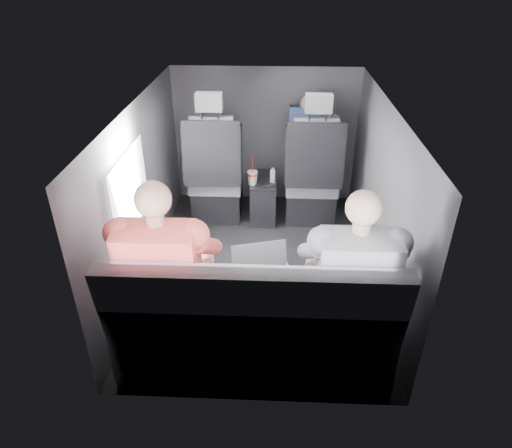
{
  "coord_description": "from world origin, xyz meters",
  "views": [
    {
      "loc": [
        0.1,
        -3.06,
        2.23
      ],
      "look_at": [
        -0.03,
        -0.05,
        0.45
      ],
      "focal_mm": 32.0,
      "sensor_mm": 36.0,
      "label": 1
    }
  ],
  "objects_px": {
    "passenger_front_right": "(308,138)",
    "passenger_rear_left": "(168,273)",
    "laptop_silver": "(260,262)",
    "front_seat_left": "(216,180)",
    "rear_bench": "(254,332)",
    "laptop_black": "(348,258)",
    "center_console": "(263,198)",
    "laptop_white": "(164,262)",
    "soda_cup": "(252,177)",
    "front_seat_right": "(311,182)",
    "water_bottle": "(273,176)",
    "passenger_rear_right": "(350,280)"
  },
  "relations": [
    {
      "from": "water_bottle",
      "to": "laptop_white",
      "type": "distance_m",
      "value": 1.76
    },
    {
      "from": "laptop_black",
      "to": "center_console",
      "type": "bearing_deg",
      "value": 109.15
    },
    {
      "from": "front_seat_right",
      "to": "rear_bench",
      "type": "xyz_separation_m",
      "value": [
        -0.45,
        -1.9,
        -0.09
      ]
    },
    {
      "from": "laptop_white",
      "to": "passenger_rear_right",
      "type": "distance_m",
      "value": 1.11
    },
    {
      "from": "passenger_rear_left",
      "to": "passenger_rear_right",
      "type": "height_order",
      "value": "passenger_rear_left"
    },
    {
      "from": "laptop_silver",
      "to": "passenger_rear_right",
      "type": "xyz_separation_m",
      "value": [
        0.52,
        -0.16,
        0.01
      ]
    },
    {
      "from": "front_seat_left",
      "to": "rear_bench",
      "type": "height_order",
      "value": "front_seat_left"
    },
    {
      "from": "front_seat_right",
      "to": "passenger_rear_right",
      "type": "xyz_separation_m",
      "value": [
        0.09,
        -1.81,
        0.24
      ]
    },
    {
      "from": "laptop_silver",
      "to": "passenger_front_right",
      "type": "distance_m",
      "value": 1.94
    },
    {
      "from": "laptop_black",
      "to": "passenger_rear_left",
      "type": "distance_m",
      "value": 1.09
    },
    {
      "from": "laptop_silver",
      "to": "passenger_front_right",
      "type": "relative_size",
      "value": 0.52
    },
    {
      "from": "laptop_silver",
      "to": "laptop_black",
      "type": "bearing_deg",
      "value": 6.22
    },
    {
      "from": "front_seat_right",
      "to": "passenger_rear_right",
      "type": "height_order",
      "value": "front_seat_right"
    },
    {
      "from": "laptop_silver",
      "to": "passenger_rear_left",
      "type": "distance_m",
      "value": 0.55
    },
    {
      "from": "laptop_white",
      "to": "laptop_black",
      "type": "xyz_separation_m",
      "value": [
        1.12,
        0.08,
        0.0
      ]
    },
    {
      "from": "soda_cup",
      "to": "water_bottle",
      "type": "height_order",
      "value": "soda_cup"
    },
    {
      "from": "center_console",
      "to": "laptop_black",
      "type": "relative_size",
      "value": 1.28
    },
    {
      "from": "laptop_white",
      "to": "laptop_silver",
      "type": "relative_size",
      "value": 0.86
    },
    {
      "from": "soda_cup",
      "to": "passenger_rear_right",
      "type": "bearing_deg",
      "value": -69.52
    },
    {
      "from": "soda_cup",
      "to": "passenger_front_right",
      "type": "distance_m",
      "value": 0.67
    },
    {
      "from": "front_seat_right",
      "to": "laptop_white",
      "type": "bearing_deg",
      "value": -121.04
    },
    {
      "from": "water_bottle",
      "to": "laptop_white",
      "type": "height_order",
      "value": "laptop_white"
    },
    {
      "from": "laptop_silver",
      "to": "laptop_white",
      "type": "bearing_deg",
      "value": -177.56
    },
    {
      "from": "center_console",
      "to": "rear_bench",
      "type": "bearing_deg",
      "value": -90.0
    },
    {
      "from": "front_seat_left",
      "to": "passenger_rear_left",
      "type": "bearing_deg",
      "value": -91.55
    },
    {
      "from": "passenger_front_right",
      "to": "passenger_rear_left",
      "type": "bearing_deg",
      "value": -113.76
    },
    {
      "from": "center_console",
      "to": "laptop_black",
      "type": "xyz_separation_m",
      "value": [
        0.56,
        -1.62,
        0.43
      ]
    },
    {
      "from": "water_bottle",
      "to": "passenger_rear_right",
      "type": "xyz_separation_m",
      "value": [
        0.46,
        -1.77,
        0.17
      ]
    },
    {
      "from": "water_bottle",
      "to": "laptop_black",
      "type": "height_order",
      "value": "laptop_black"
    },
    {
      "from": "front_seat_right",
      "to": "laptop_black",
      "type": "bearing_deg",
      "value": -85.87
    },
    {
      "from": "passenger_rear_left",
      "to": "front_seat_right",
      "type": "bearing_deg",
      "value": 62.3
    },
    {
      "from": "front_seat_right",
      "to": "soda_cup",
      "type": "distance_m",
      "value": 0.56
    },
    {
      "from": "soda_cup",
      "to": "passenger_rear_left",
      "type": "distance_m",
      "value": 1.78
    },
    {
      "from": "front_seat_left",
      "to": "laptop_white",
      "type": "relative_size",
      "value": 4.0
    },
    {
      "from": "front_seat_left",
      "to": "laptop_silver",
      "type": "bearing_deg",
      "value": -73.79
    },
    {
      "from": "soda_cup",
      "to": "laptop_silver",
      "type": "relative_size",
      "value": 0.78
    },
    {
      "from": "soda_cup",
      "to": "front_seat_right",
      "type": "bearing_deg",
      "value": 8.31
    },
    {
      "from": "front_seat_left",
      "to": "front_seat_right",
      "type": "height_order",
      "value": "same"
    },
    {
      "from": "passenger_rear_right",
      "to": "passenger_front_right",
      "type": "distance_m",
      "value": 2.07
    },
    {
      "from": "front_seat_left",
      "to": "passenger_rear_right",
      "type": "xyz_separation_m",
      "value": [
        0.99,
        -1.81,
        0.24
      ]
    },
    {
      "from": "passenger_rear_right",
      "to": "soda_cup",
      "type": "bearing_deg",
      "value": 110.48
    },
    {
      "from": "center_console",
      "to": "laptop_black",
      "type": "height_order",
      "value": "laptop_black"
    },
    {
      "from": "laptop_white",
      "to": "soda_cup",
      "type": "bearing_deg",
      "value": 74.04
    },
    {
      "from": "rear_bench",
      "to": "passenger_rear_right",
      "type": "distance_m",
      "value": 0.64
    },
    {
      "from": "soda_cup",
      "to": "laptop_white",
      "type": "xyz_separation_m",
      "value": [
        -0.45,
        -1.59,
        0.16
      ]
    },
    {
      "from": "front_seat_left",
      "to": "laptop_white",
      "type": "height_order",
      "value": "front_seat_left"
    },
    {
      "from": "rear_bench",
      "to": "passenger_rear_right",
      "type": "xyz_separation_m",
      "value": [
        0.54,
        0.09,
        0.33
      ]
    },
    {
      "from": "rear_bench",
      "to": "passenger_rear_left",
      "type": "xyz_separation_m",
      "value": [
        -0.5,
        0.09,
        0.34
      ]
    },
    {
      "from": "front_seat_right",
      "to": "water_bottle",
      "type": "bearing_deg",
      "value": -174.41
    },
    {
      "from": "passenger_front_right",
      "to": "front_seat_right",
      "type": "bearing_deg",
      "value": -81.3
    }
  ]
}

